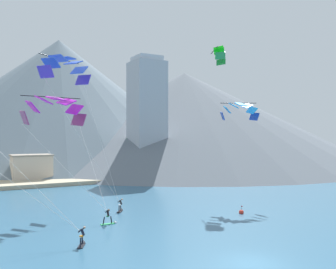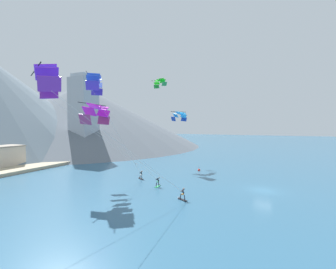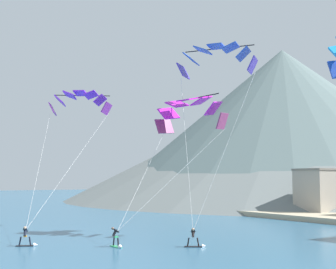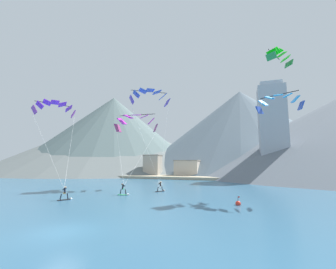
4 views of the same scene
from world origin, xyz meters
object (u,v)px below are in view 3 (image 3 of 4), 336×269
at_px(kitesurfer_near_lead, 196,242).
at_px(parafoil_kite_near_trail, 80,101).
at_px(kitesurfer_near_trail, 28,240).
at_px(parafoil_kite_near_lead, 217,57).
at_px(kitesurfer_mid_center, 117,241).
at_px(parafoil_kite_mid_center, 190,111).

relative_size(kitesurfer_near_lead, parafoil_kite_near_trail, 0.11).
height_order(kitesurfer_near_trail, parafoil_kite_near_lead, parafoil_kite_near_lead).
distance_m(kitesurfer_mid_center, parafoil_kite_mid_center, 15.71).
height_order(kitesurfer_near_trail, parafoil_kite_mid_center, parafoil_kite_mid_center).
relative_size(kitesurfer_mid_center, parafoil_kite_near_lead, 0.10).
relative_size(kitesurfer_mid_center, parafoil_kite_mid_center, 0.14).
relative_size(kitesurfer_mid_center, parafoil_kite_near_trail, 0.11).
bearing_deg(parafoil_kite_near_trail, kitesurfer_mid_center, -12.28).
height_order(kitesurfer_near_lead, parafoil_kite_near_lead, parafoil_kite_near_lead).
bearing_deg(parafoil_kite_near_lead, kitesurfer_near_lead, -52.57).
distance_m(kitesurfer_mid_center, parafoil_kite_near_lead, 20.95).
relative_size(kitesurfer_near_trail, parafoil_kite_near_lead, 0.10).
height_order(kitesurfer_near_lead, parafoil_kite_mid_center, parafoil_kite_mid_center).
bearing_deg(kitesurfer_near_lead, kitesurfer_mid_center, -122.30).
bearing_deg(kitesurfer_near_lead, kitesurfer_near_trail, -125.51).
height_order(kitesurfer_near_lead, kitesurfer_mid_center, kitesurfer_mid_center).
bearing_deg(kitesurfer_near_trail, kitesurfer_mid_center, 51.72).
relative_size(parafoil_kite_near_trail, parafoil_kite_mid_center, 1.22).
distance_m(kitesurfer_near_lead, parafoil_kite_mid_center, 14.34).
distance_m(kitesurfer_mid_center, parafoil_kite_near_trail, 22.64).
xyz_separation_m(kitesurfer_near_trail, parafoil_kite_near_trail, (-12.59, 9.56, 14.26)).
relative_size(kitesurfer_near_lead, kitesurfer_mid_center, 0.94).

